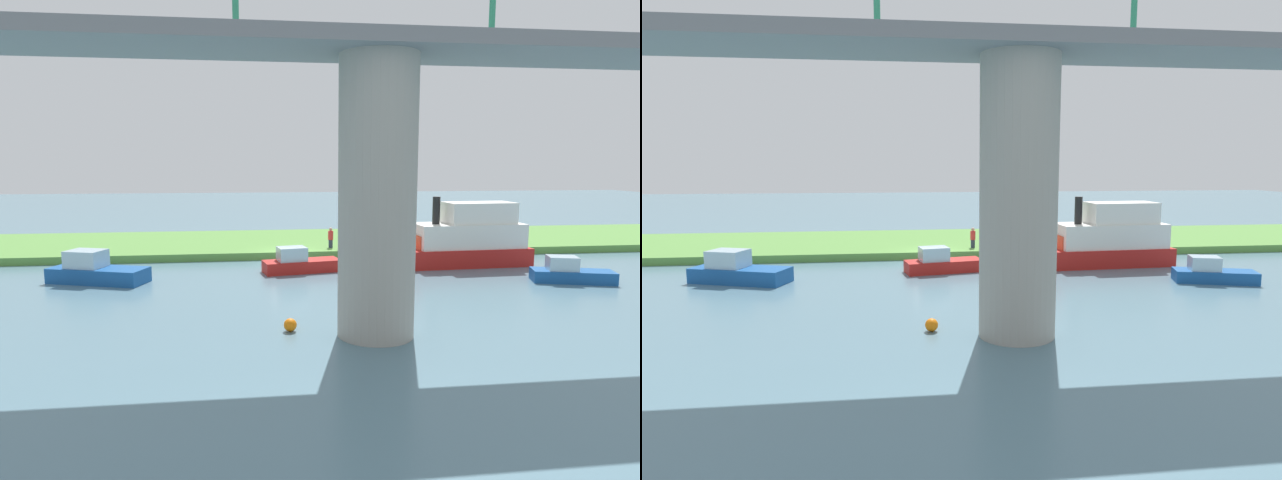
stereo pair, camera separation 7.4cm
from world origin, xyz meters
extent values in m
plane|color=slate|center=(0.00, 0.00, 0.00)|extent=(160.00, 160.00, 0.00)
cube|color=#5B9342|center=(0.00, -6.00, 0.25)|extent=(80.00, 12.00, 0.50)
cylinder|color=#9E998E|center=(-2.02, 16.05, 5.04)|extent=(2.82, 2.82, 10.07)
cube|color=slate|center=(-2.02, 16.05, 10.32)|extent=(68.97, 4.00, 0.50)
cylinder|color=#2D8C66|center=(-6.94, 14.05, 11.87)|extent=(0.24, 0.24, 2.60)
cylinder|color=#2D8C66|center=(2.91, 14.05, 11.87)|extent=(0.24, 0.24, 2.60)
cylinder|color=#2D334C|center=(-2.97, -1.60, 0.78)|extent=(0.29, 0.29, 0.55)
cylinder|color=red|center=(-2.97, -1.60, 1.35)|extent=(0.50, 0.50, 0.60)
sphere|color=tan|center=(-2.97, -1.60, 1.77)|extent=(0.24, 0.24, 0.24)
cylinder|color=brown|center=(-3.43, -0.55, 0.98)|extent=(0.20, 0.20, 0.97)
cube|color=red|center=(-10.43, 3.17, 0.56)|extent=(8.49, 3.18, 1.11)
cube|color=white|center=(-10.89, 3.15, 1.86)|extent=(6.80, 2.83, 1.49)
cube|color=white|center=(-11.54, 3.12, 3.25)|extent=(4.28, 2.32, 1.30)
cylinder|color=black|center=(-8.76, 3.25, 3.44)|extent=(0.46, 0.46, 1.67)
cube|color=#D84C2D|center=(-8.20, 3.28, 1.53)|extent=(1.56, 1.74, 0.84)
cube|color=#195199|center=(-14.53, 8.61, 0.32)|extent=(4.39, 2.61, 0.64)
cube|color=silver|center=(-14.00, 8.45, 1.01)|extent=(1.77, 1.56, 0.74)
cube|color=#195199|center=(10.58, 5.46, 0.40)|extent=(5.48, 3.43, 0.80)
cube|color=silver|center=(11.23, 5.24, 1.26)|extent=(2.24, 2.00, 0.92)
cube|color=red|center=(-0.43, 4.02, 0.35)|extent=(4.68, 2.37, 0.69)
cube|color=silver|center=(0.15, 4.12, 1.09)|extent=(1.81, 1.54, 0.79)
sphere|color=orange|center=(1.08, 15.21, 0.25)|extent=(0.50, 0.50, 0.50)
camera|label=1|loc=(2.52, 35.10, 6.38)|focal=30.51mm
camera|label=2|loc=(2.45, 35.11, 6.38)|focal=30.51mm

